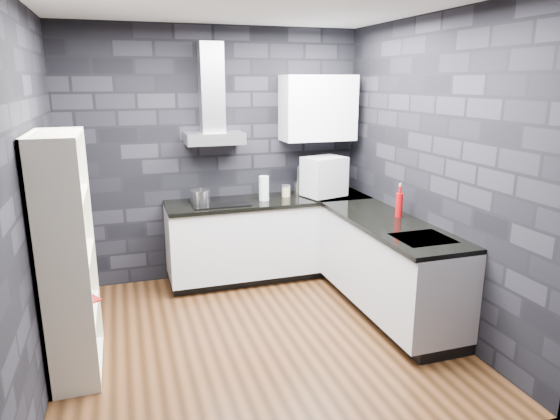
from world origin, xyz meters
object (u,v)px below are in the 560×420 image
pot (201,197)px  utensil_crock (299,188)px  storage_jar (286,191)px  red_bottle (399,205)px  bookshelf (67,257)px  appliance_garage (324,176)px  glass_vase (264,188)px  fruit_bowl (66,256)px

pot → utensil_crock: (1.12, 0.10, 0.00)m
storage_jar → red_bottle: (0.74, -1.12, 0.06)m
pot → bookshelf: 1.78m
pot → bookshelf: bearing=-131.8°
red_bottle → bookshelf: bookshelf is taller
storage_jar → utensil_crock: bearing=19.7°
pot → appliance_garage: size_ratio=0.46×
pot → glass_vase: size_ratio=0.75×
storage_jar → bookshelf: bookshelf is taller
fruit_bowl → red_bottle: bearing=6.4°
storage_jar → fruit_bowl: 2.58m
pot → fruit_bowl: size_ratio=0.96×
storage_jar → red_bottle: size_ratio=0.50×
utensil_crock → appliance_garage: (0.22, -0.19, 0.15)m
glass_vase → utensil_crock: (0.46, 0.16, -0.06)m
pot → storage_jar: size_ratio=1.73×
bookshelf → fruit_bowl: size_ratio=8.85×
utensil_crock → red_bottle: (0.57, -1.19, 0.04)m
storage_jar → utensil_crock: (0.18, 0.06, 0.01)m
red_bottle → fruit_bowl: red_bottle is taller
glass_vase → appliance_garage: bearing=-2.6°
glass_vase → fruit_bowl: glass_vase is taller
appliance_garage → fruit_bowl: appliance_garage is taller
utensil_crock → fruit_bowl: 2.76m
red_bottle → glass_vase: bearing=134.7°
utensil_crock → storage_jar: bearing=-160.3°
red_bottle → bookshelf: (-2.87, -0.24, -0.11)m
appliance_garage → bookshelf: size_ratio=0.24×
utensil_crock → red_bottle: size_ratio=0.63×
appliance_garage → red_bottle: bearing=-86.7°
storage_jar → appliance_garage: appliance_garage is taller
storage_jar → appliance_garage: (0.40, -0.13, 0.17)m
pot → red_bottle: 2.01m
storage_jar → utensil_crock: 0.19m
appliance_garage → fruit_bowl: (-2.53, -1.32, -0.19)m
utensil_crock → red_bottle: red_bottle is taller
pot → red_bottle: (1.69, -1.09, 0.04)m
storage_jar → fruit_bowl: size_ratio=0.55×
appliance_garage → red_bottle: size_ratio=1.89×
appliance_garage → red_bottle: appliance_garage is taller
utensil_crock → bookshelf: bookshelf is taller
glass_vase → bookshelf: 2.25m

